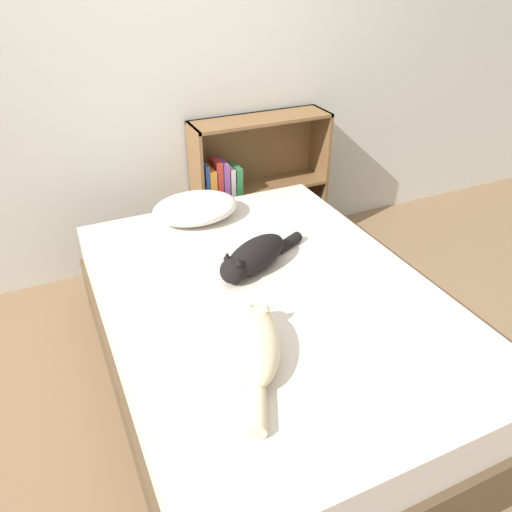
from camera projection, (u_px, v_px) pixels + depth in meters
ground_plane at (268, 377)px, 2.50m from camera, size 8.00×8.00×0.00m
wall_back at (169, 65)px, 2.88m from camera, size 8.00×0.06×2.50m
bed at (269, 337)px, 2.36m from camera, size 1.45×2.00×0.53m
pillow at (195, 208)px, 2.77m from camera, size 0.48×0.35×0.14m
cat_light at (257, 345)px, 1.83m from camera, size 0.34×0.55×0.14m
cat_dark at (254, 257)px, 2.32m from camera, size 0.52×0.32×0.15m
bookshelf at (252, 183)px, 3.35m from camera, size 0.91×0.26×0.93m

